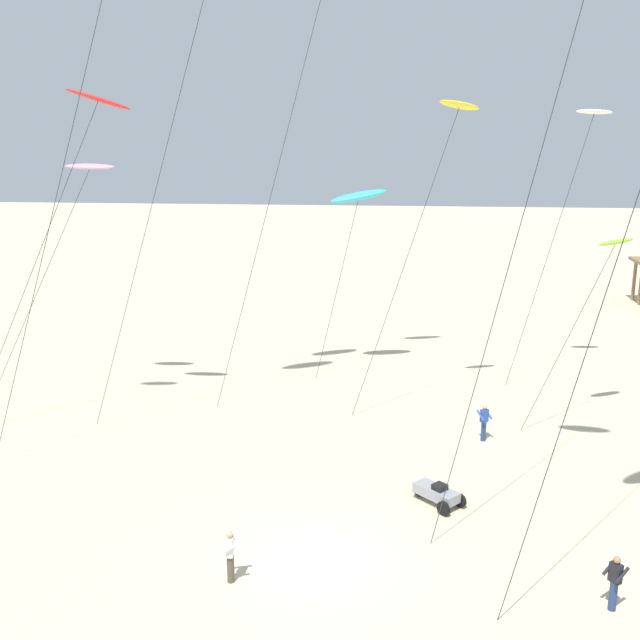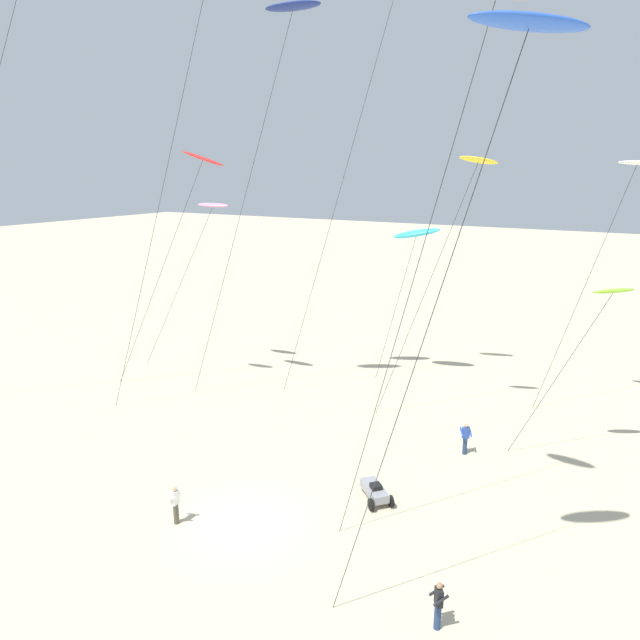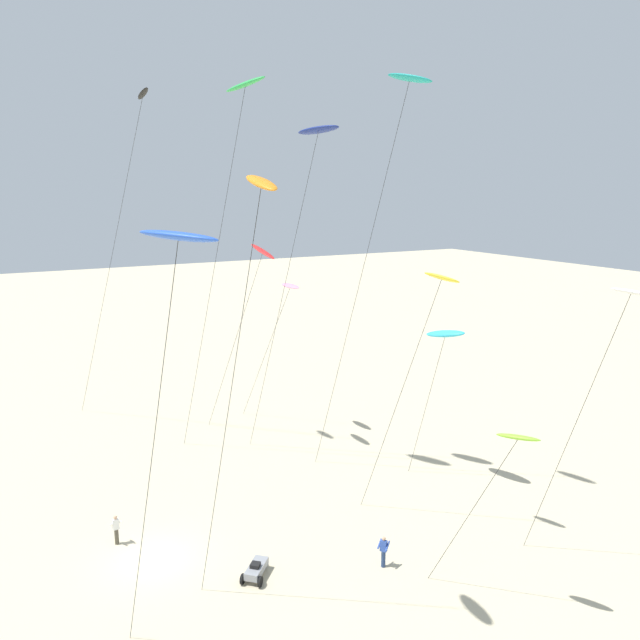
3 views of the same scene
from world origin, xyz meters
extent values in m
plane|color=beige|center=(0.00, 0.00, 0.00)|extent=(260.00, 260.00, 0.00)
cylinder|color=#262626|center=(5.76, 2.29, 9.47)|extent=(4.30, 1.69, 18.94)
ellipsoid|color=yellow|center=(4.84, 14.36, 14.39)|extent=(2.07, 1.32, 0.71)
cylinder|color=#262626|center=(2.56, 13.47, 7.16)|extent=(4.60, 1.81, 14.32)
ellipsoid|color=red|center=(-10.75, 11.12, 14.57)|extent=(2.88, 1.17, 1.12)
cylinder|color=#262626|center=(-13.84, 9.92, 7.24)|extent=(6.20, 2.44, 14.49)
ellipsoid|color=pink|center=(-12.71, 14.20, 11.63)|extent=(2.46, 0.86, 0.41)
cylinder|color=#262626|center=(-15.34, 13.17, 5.77)|extent=(5.30, 2.09, 11.55)
ellipsoid|color=#8CD833|center=(11.83, 13.05, 8.48)|extent=(1.95, 1.34, 0.50)
cylinder|color=#262626|center=(9.96, 12.32, 4.20)|extent=(3.79, 1.50, 8.40)
cylinder|color=#262626|center=(-10.47, 7.18, 12.43)|extent=(7.12, 2.80, 24.88)
cylinder|color=#262626|center=(-3.27, 14.31, 12.39)|extent=(6.48, 2.55, 24.78)
ellipsoid|color=#33BFE0|center=(0.07, 18.77, 9.98)|extent=(3.17, 1.50, 1.07)
cylinder|color=#262626|center=(-1.02, 18.34, 4.91)|extent=(2.22, 0.88, 9.82)
ellipsoid|color=navy|center=(-5.19, 12.58, 22.40)|extent=(3.15, 2.18, 0.75)
cylinder|color=#262626|center=(-8.35, 11.35, 11.13)|extent=(6.34, 2.49, 22.27)
ellipsoid|color=blue|center=(9.62, -0.58, 17.31)|extent=(3.01, 2.55, 0.59)
cylinder|color=#262626|center=(7.46, -1.42, 8.60)|extent=(4.34, 1.71, 17.20)
ellipsoid|color=white|center=(11.98, 19.39, 14.27)|extent=(1.95, 0.85, 0.39)
cylinder|color=#262626|center=(10.11, 18.66, 7.10)|extent=(3.78, 1.49, 14.20)
cylinder|color=navy|center=(6.21, 10.17, 0.44)|extent=(0.22, 0.22, 0.88)
cube|color=#2D4CA5|center=(6.21, 10.17, 1.17)|extent=(0.39, 0.36, 0.58)
sphere|color=tan|center=(6.21, 10.17, 1.57)|extent=(0.20, 0.20, 0.20)
cylinder|color=#2D4CA5|center=(6.40, 10.29, 1.22)|extent=(0.35, 0.47, 0.39)
cylinder|color=#2D4CA5|center=(6.03, 10.05, 1.22)|extent=(0.35, 0.47, 0.39)
cylinder|color=navy|center=(8.56, -1.43, 0.44)|extent=(0.22, 0.22, 0.88)
cube|color=black|center=(8.56, -1.43, 1.17)|extent=(0.36, 0.39, 0.58)
sphere|color=#9E7051|center=(8.56, -1.43, 1.57)|extent=(0.20, 0.20, 0.20)
cylinder|color=black|center=(8.68, -1.61, 1.22)|extent=(0.46, 0.37, 0.39)
cylinder|color=black|center=(8.43, -1.25, 1.22)|extent=(0.46, 0.37, 0.39)
cylinder|color=#4C4738|center=(-2.39, -1.34, 0.44)|extent=(0.22, 0.22, 0.88)
cube|color=white|center=(-2.39, -1.34, 1.17)|extent=(0.22, 0.35, 0.58)
sphere|color=tan|center=(-2.39, -1.34, 1.57)|extent=(0.20, 0.20, 0.20)
cylinder|color=white|center=(-2.38, -1.56, 1.22)|extent=(0.51, 0.12, 0.39)
cylinder|color=white|center=(-2.41, -1.12, 1.22)|extent=(0.51, 0.12, 0.39)
cube|color=gray|center=(3.90, 4.18, 0.44)|extent=(1.72, 1.67, 0.36)
cube|color=black|center=(4.01, 4.08, 0.72)|extent=(0.62, 0.62, 0.20)
cylinder|color=black|center=(3.31, 4.73, 0.26)|extent=(0.46, 0.44, 0.52)
cylinder|color=black|center=(4.12, 3.36, 0.26)|extent=(0.46, 0.44, 0.52)
cylinder|color=black|center=(4.74, 4.02, 0.26)|extent=(0.46, 0.44, 0.52)
camera|label=1|loc=(2.38, -19.90, 12.78)|focal=40.37mm
camera|label=2|loc=(12.53, -15.98, 13.90)|focal=31.73mm
camera|label=3|loc=(29.65, -6.21, 18.75)|focal=34.91mm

